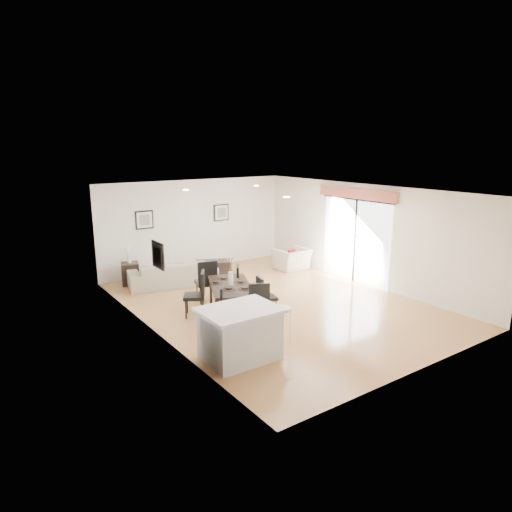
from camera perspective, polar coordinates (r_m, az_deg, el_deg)
ground at (r=10.94m, az=2.39°, el=-6.01°), size 8.00×8.00×0.00m
wall_back at (r=13.89m, az=-7.60°, el=3.89°), size 6.00×0.04×2.70m
wall_front at (r=7.88m, az=20.43°, el=-4.44°), size 6.00×0.04×2.70m
wall_left at (r=9.11m, az=-12.73°, el=-1.51°), size 0.04×8.00×2.70m
wall_right at (r=12.57m, az=13.42°, el=2.61°), size 0.04×8.00×2.70m
ceiling at (r=10.35m, az=2.54°, el=8.21°), size 6.00×8.00×0.02m
sofa at (r=12.43m, az=-10.36°, el=-2.16°), size 2.46×1.41×0.68m
armchair at (r=13.91m, az=4.54°, el=-0.37°), size 0.98×0.86×0.63m
courtyard_plant_a at (r=15.00m, az=20.87°, el=-0.29°), size 0.64×0.60×0.59m
courtyard_plant_b at (r=15.52m, az=15.61°, el=0.67°), size 0.42×0.42×0.65m
dining_table at (r=10.05m, az=-3.18°, el=-3.99°), size 1.47×1.90×0.71m
dining_chair_wnear at (r=9.41m, az=-4.86°, el=-6.11°), size 0.56×0.56×0.90m
dining_chair_wfar at (r=10.10m, az=-7.24°, el=-4.41°), size 0.62×0.62×1.01m
dining_chair_enear at (r=10.09m, az=0.98°, el=-4.76°), size 0.49×0.49×0.88m
dining_chair_efar at (r=10.77m, az=-1.72°, el=-3.38°), size 0.58×0.58×0.94m
dining_chair_head at (r=9.26m, az=0.50°, el=-6.16°), size 0.58×0.58×0.97m
dining_chair_foot at (r=10.92m, az=-6.18°, el=-2.90°), size 0.57×0.57×1.04m
vase at (r=9.96m, az=-3.21°, el=-2.30°), size 0.75×1.18×0.62m
coffee_table at (r=13.51m, az=-5.46°, el=-1.38°), size 1.08×0.89×0.37m
side_table at (r=12.82m, az=-15.44°, el=-2.13°), size 0.56×0.56×0.60m
table_lamp at (r=12.68m, az=-15.61°, el=0.42°), size 0.23×0.23×0.44m
cushion at (r=13.75m, az=4.50°, el=0.22°), size 0.27×0.10×0.27m
kitchen_island at (r=8.11m, az=-2.01°, el=-9.64°), size 1.35×1.05×0.94m
bar_stool at (r=8.54m, az=3.23°, el=-7.14°), size 0.35×0.35×0.76m
framed_print_back_left at (r=13.17m, az=-13.79°, el=4.41°), size 0.52×0.04×0.52m
framed_print_back_right at (r=14.25m, az=-4.36°, el=5.44°), size 0.52×0.04×0.52m
framed_print_left_wall at (r=8.87m, az=-12.16°, el=0.11°), size 0.04×0.52×0.52m
sliding_door at (r=12.68m, az=12.35°, el=4.21°), size 0.12×2.70×2.57m
courtyard at (r=15.61m, az=18.75°, el=2.77°), size 6.00×6.00×2.00m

